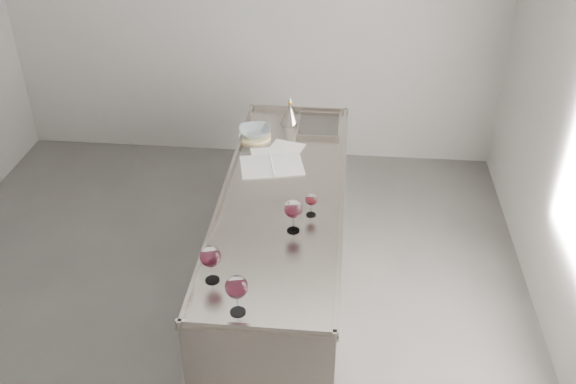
# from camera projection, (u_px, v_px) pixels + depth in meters

# --- Properties ---
(room_shell) EXTENTS (4.54, 5.04, 2.84)m
(room_shell) POSITION_uv_depth(u_px,v_px,m) (187.00, 147.00, 3.53)
(room_shell) COLOR #4B4947
(room_shell) RESTS_ON ground
(counter) EXTENTS (0.77, 2.42, 0.97)m
(counter) POSITION_uv_depth(u_px,v_px,m) (283.00, 252.00, 4.25)
(counter) COLOR gray
(counter) RESTS_ON ground
(wine_glass_left) EXTENTS (0.11, 0.11, 0.21)m
(wine_glass_left) POSITION_uv_depth(u_px,v_px,m) (211.00, 257.00, 3.21)
(wine_glass_left) COLOR white
(wine_glass_left) RESTS_ON counter
(wine_glass_middle) EXTENTS (0.11, 0.11, 0.22)m
(wine_glass_middle) POSITION_uv_depth(u_px,v_px,m) (237.00, 288.00, 3.01)
(wine_glass_middle) COLOR white
(wine_glass_middle) RESTS_ON counter
(wine_glass_right) EXTENTS (0.11, 0.11, 0.21)m
(wine_glass_right) POSITION_uv_depth(u_px,v_px,m) (293.00, 210.00, 3.58)
(wine_glass_right) COLOR white
(wine_glass_right) RESTS_ON counter
(wine_glass_small) EXTENTS (0.07, 0.07, 0.15)m
(wine_glass_small) POSITION_uv_depth(u_px,v_px,m) (311.00, 200.00, 3.73)
(wine_glass_small) COLOR white
(wine_glass_small) RESTS_ON counter
(notebook) EXTENTS (0.46, 0.37, 0.02)m
(notebook) POSITION_uv_depth(u_px,v_px,m) (272.00, 165.00, 4.27)
(notebook) COLOR white
(notebook) RESTS_ON counter
(loose_paper_top) EXTENTS (0.30, 0.37, 0.00)m
(loose_paper_top) POSITION_uv_depth(u_px,v_px,m) (283.00, 152.00, 4.43)
(loose_paper_top) COLOR white
(loose_paper_top) RESTS_ON counter
(loose_paper_under) EXTENTS (0.30, 0.37, 0.00)m
(loose_paper_under) POSITION_uv_depth(u_px,v_px,m) (269.00, 158.00, 4.35)
(loose_paper_under) COLOR white
(loose_paper_under) RESTS_ON counter
(trivet) EXTENTS (0.27, 0.27, 0.02)m
(trivet) POSITION_uv_depth(u_px,v_px,m) (255.00, 136.00, 4.61)
(trivet) COLOR beige
(trivet) RESTS_ON counter
(ceramic_bowl) EXTENTS (0.27, 0.27, 0.05)m
(ceramic_bowl) POSITION_uv_depth(u_px,v_px,m) (255.00, 132.00, 4.59)
(ceramic_bowl) COLOR gray
(ceramic_bowl) RESTS_ON trivet
(wine_funnel) EXTENTS (0.15, 0.15, 0.22)m
(wine_funnel) POSITION_uv_depth(u_px,v_px,m) (290.00, 116.00, 4.76)
(wine_funnel) COLOR #ABA398
(wine_funnel) RESTS_ON counter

